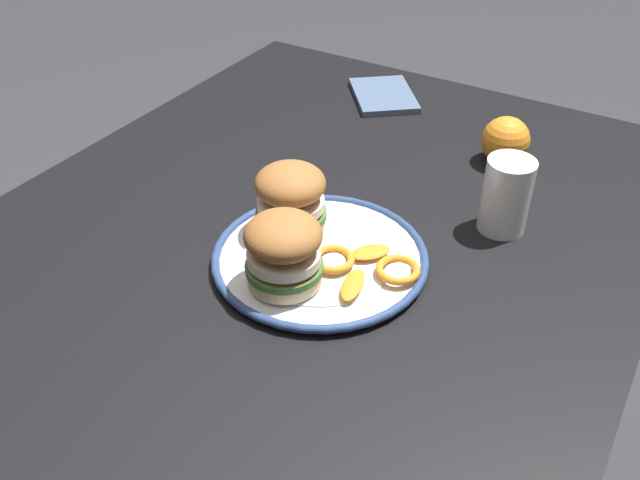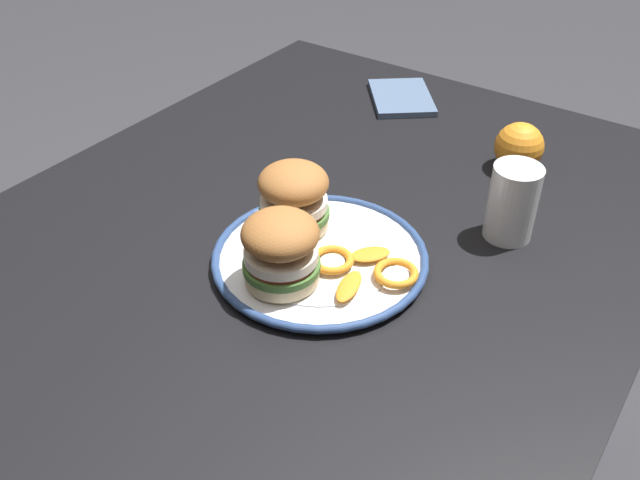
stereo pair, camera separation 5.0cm
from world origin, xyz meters
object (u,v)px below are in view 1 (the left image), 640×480
sandwich_half_left (284,250)px  sandwich_half_right (291,198)px  drinking_glass (505,200)px  whole_orange (505,140)px  dining_table (309,279)px  dinner_plate (320,257)px

sandwich_half_left → sandwich_half_right: same height
drinking_glass → whole_orange: 0.20m
dining_table → sandwich_half_left: bearing=-161.3°
whole_orange → dining_table: bearing=152.9°
dinner_plate → drinking_glass: drinking_glass is taller
dinner_plate → drinking_glass: size_ratio=2.64×
sandwich_half_right → drinking_glass: sandwich_half_right is taller
dinner_plate → sandwich_half_left: sandwich_half_left is taller
sandwich_half_left → dining_table: bearing=18.7°
sandwich_half_left → sandwich_half_right: 0.12m
dinner_plate → whole_orange: (0.40, -0.13, 0.03)m
dining_table → whole_orange: bearing=-27.1°
drinking_glass → whole_orange: bearing=18.4°
dining_table → sandwich_half_left: sandwich_half_left is taller
dining_table → drinking_glass: (0.16, -0.24, 0.14)m
sandwich_half_left → drinking_glass: 0.35m
dinner_plate → sandwich_half_right: (0.03, 0.07, 0.06)m
drinking_glass → dinner_plate: bearing=138.3°
dining_table → sandwich_half_right: size_ratio=8.72×
dining_table → sandwich_half_left: size_ratio=8.99×
dinner_plate → whole_orange: 0.42m
sandwich_half_left → drinking_glass: (0.29, -0.20, -0.02)m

